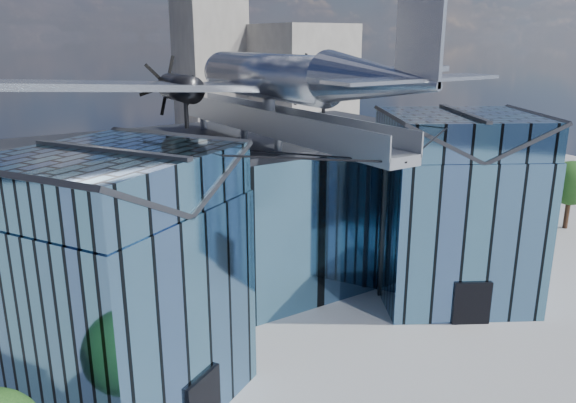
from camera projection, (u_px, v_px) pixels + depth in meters
ground_plane at (307, 331)px, 32.01m from camera, size 120.00×120.00×0.00m
museum at (255, 213)px, 35.14m from camera, size 32.88×24.50×17.60m
bg_towers at (88, 88)px, 70.60m from camera, size 77.00×24.50×26.00m
tree_plaza_e at (571, 183)px, 48.16m from camera, size 3.92×3.92×5.99m
tree_side_e at (409, 180)px, 51.93m from camera, size 3.76×3.76×4.97m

